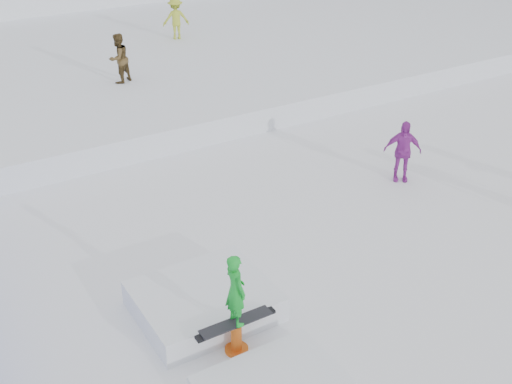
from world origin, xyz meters
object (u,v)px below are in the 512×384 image
jib_rail_feature (221,320)px  walker_olive (119,58)px  spectator_purple (402,151)px  walker_ygreen (176,18)px

jib_rail_feature → walker_olive: bearing=77.5°
walker_olive → spectator_purple: walker_olive is taller
walker_ygreen → jib_rail_feature: bearing=81.8°
walker_olive → jib_rail_feature: (-2.79, -12.61, -1.36)m
walker_olive → spectator_purple: bearing=89.4°
jib_rail_feature → spectator_purple: bearing=22.8°
spectator_purple → jib_rail_feature: bearing=-120.9°
walker_ygreen → spectator_purple: 13.76m
walker_ygreen → jib_rail_feature: (-6.89, -16.79, -1.36)m
walker_olive → spectator_purple: size_ratio=0.99×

